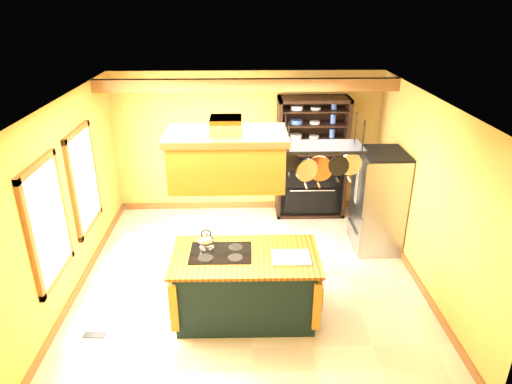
{
  "coord_description": "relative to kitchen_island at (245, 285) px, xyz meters",
  "views": [
    {
      "loc": [
        -0.08,
        -5.81,
        3.96
      ],
      "look_at": [
        0.1,
        0.3,
        1.29
      ],
      "focal_mm": 32.0,
      "sensor_mm": 36.0,
      "label": 1
    }
  ],
  "objects": [
    {
      "name": "floor",
      "position": [
        0.07,
        0.83,
        -0.47
      ],
      "size": [
        5.0,
        5.0,
        0.0
      ],
      "primitive_type": "plane",
      "color": "beige",
      "rests_on": "ground"
    },
    {
      "name": "ceiling",
      "position": [
        0.07,
        0.83,
        2.23
      ],
      "size": [
        5.0,
        5.0,
        0.0
      ],
      "primitive_type": "plane",
      "rotation": [
        3.14,
        0.0,
        0.0
      ],
      "color": "white",
      "rests_on": "wall_back"
    },
    {
      "name": "wall_back",
      "position": [
        0.07,
        3.33,
        0.88
      ],
      "size": [
        5.0,
        0.02,
        2.7
      ],
      "primitive_type": "cube",
      "color": "gold",
      "rests_on": "floor"
    },
    {
      "name": "wall_front",
      "position": [
        0.07,
        -1.67,
        0.88
      ],
      "size": [
        5.0,
        0.02,
        2.7
      ],
      "primitive_type": "cube",
      "color": "gold",
      "rests_on": "floor"
    },
    {
      "name": "wall_left",
      "position": [
        -2.43,
        0.83,
        0.88
      ],
      "size": [
        0.02,
        5.0,
        2.7
      ],
      "primitive_type": "cube",
      "color": "gold",
      "rests_on": "floor"
    },
    {
      "name": "wall_right",
      "position": [
        2.57,
        0.83,
        0.88
      ],
      "size": [
        0.02,
        5.0,
        2.7
      ],
      "primitive_type": "cube",
      "color": "gold",
      "rests_on": "floor"
    },
    {
      "name": "ceiling_beam",
      "position": [
        0.07,
        2.53,
        2.12
      ],
      "size": [
        5.0,
        0.15,
        0.2
      ],
      "primitive_type": "cube",
      "color": "#925F2D",
      "rests_on": "ceiling"
    },
    {
      "name": "window_near",
      "position": [
        -2.4,
        0.03,
        0.93
      ],
      "size": [
        0.06,
        1.06,
        1.56
      ],
      "color": "#925F2D",
      "rests_on": "wall_left"
    },
    {
      "name": "window_far",
      "position": [
        -2.4,
        1.43,
        0.93
      ],
      "size": [
        0.06,
        1.06,
        1.56
      ],
      "color": "#925F2D",
      "rests_on": "wall_left"
    },
    {
      "name": "kitchen_island",
      "position": [
        0.0,
        0.0,
        0.0
      ],
      "size": [
        1.89,
        1.07,
        1.11
      ],
      "rotation": [
        0.0,
        0.0,
        -0.01
      ],
      "color": "black",
      "rests_on": "floor"
    },
    {
      "name": "range_hood",
      "position": [
        -0.2,
        -0.0,
        1.77
      ],
      "size": [
        1.38,
        0.78,
        0.8
      ],
      "color": "gold",
      "rests_on": "ceiling"
    },
    {
      "name": "pot_rack",
      "position": [
        0.91,
        0.01,
        1.77
      ],
      "size": [
        0.99,
        0.46,
        0.81
      ],
      "color": "black",
      "rests_on": "ceiling"
    },
    {
      "name": "refrigerator",
      "position": [
        2.19,
        1.74,
        0.33
      ],
      "size": [
        0.72,
        0.84,
        1.65
      ],
      "color": "#9C9FA4",
      "rests_on": "floor"
    },
    {
      "name": "hutch",
      "position": [
        1.27,
        3.09,
        0.41
      ],
      "size": [
        1.29,
        0.58,
        2.27
      ],
      "color": "black",
      "rests_on": "floor"
    },
    {
      "name": "floor_register",
      "position": [
        -1.91,
        -0.36,
        -0.46
      ],
      "size": [
        0.28,
        0.13,
        0.01
      ],
      "primitive_type": "cube",
      "rotation": [
        0.0,
        0.0,
        -0.04
      ],
      "color": "black",
      "rests_on": "floor"
    }
  ]
}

